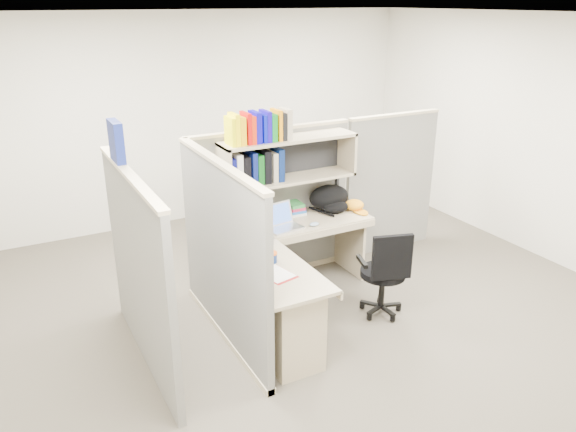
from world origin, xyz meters
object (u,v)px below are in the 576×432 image
desk (290,295)px  backpack (332,199)px  task_chair (384,286)px  laptop (284,217)px  snack_canister (272,257)px

desk → backpack: (1.00, 0.94, 0.42)m
task_chair → laptop: bearing=129.2°
snack_canister → laptop: bearing=54.2°
laptop → task_chair: bearing=-59.0°
desk → laptop: laptop is taller
snack_canister → backpack: bearing=36.2°
desk → laptop: (0.32, 0.73, 0.41)m
task_chair → snack_canister: bearing=170.7°
desk → backpack: size_ratio=3.92×
desk → task_chair: task_chair is taller
laptop → desk: bearing=-122.0°
laptop → backpack: size_ratio=0.75×
laptop → snack_canister: laptop is taller
snack_canister → task_chair: (1.08, -0.18, -0.46)m
laptop → backpack: backpack is taller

